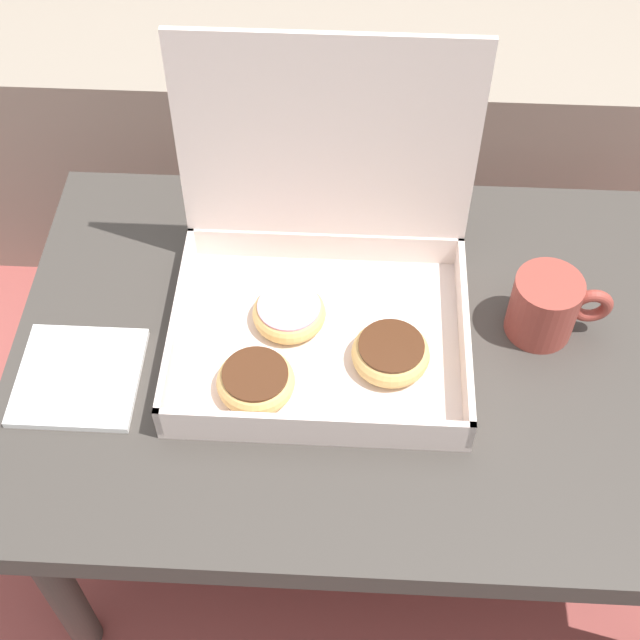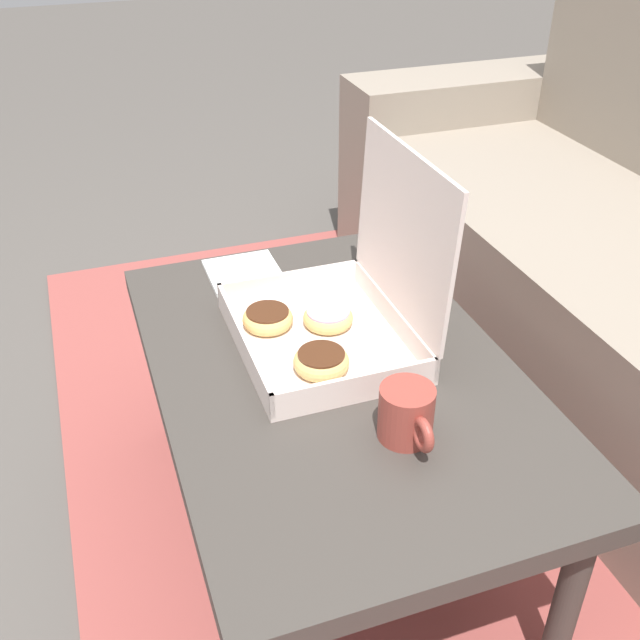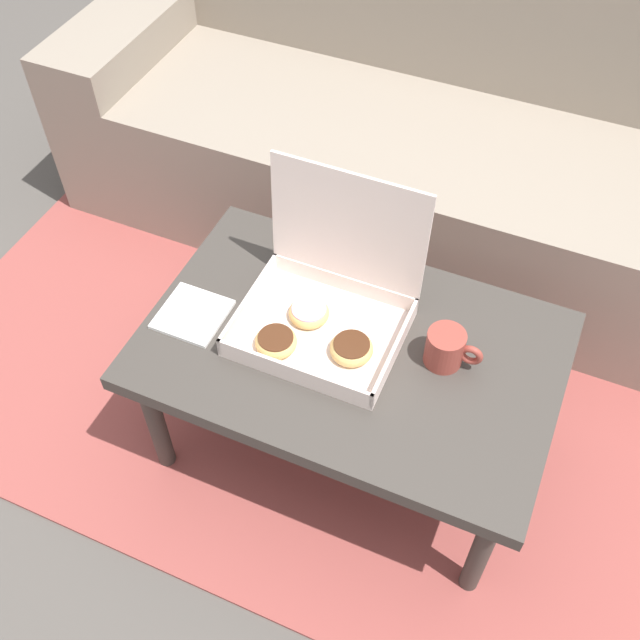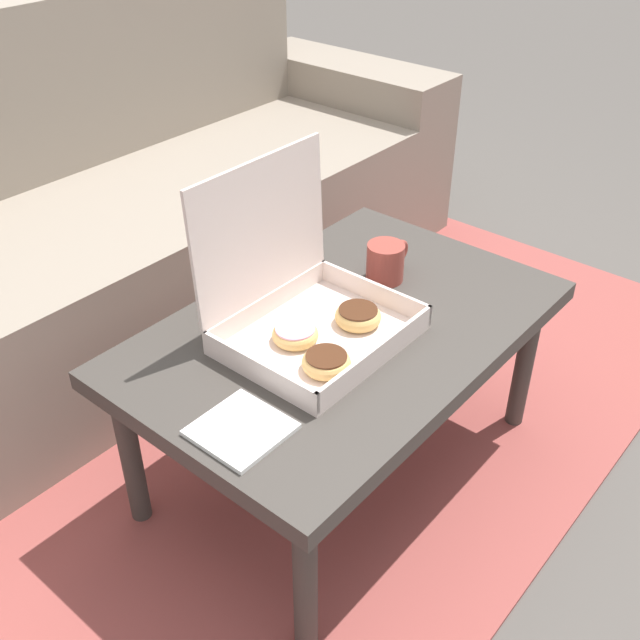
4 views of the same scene
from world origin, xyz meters
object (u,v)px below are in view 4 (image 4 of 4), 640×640
object	(u,v)px
pastry_box	(308,309)
coffee_mug	(386,262)
coffee_table	(344,341)
couch	(93,237)

from	to	relation	value
pastry_box	coffee_mug	world-z (taller)	pastry_box
coffee_table	pastry_box	distance (m)	0.14
pastry_box	coffee_mug	size ratio (longest dim) A/B	2.87
couch	coffee_mug	xyz separation A→B (m)	(0.20, -0.86, 0.15)
coffee_table	couch	bearing A→B (deg)	90.00
couch	coffee_table	world-z (taller)	couch
couch	coffee_table	xyz separation A→B (m)	(0.00, -0.90, 0.06)
couch	coffee_table	distance (m)	0.90
coffee_table	pastry_box	world-z (taller)	pastry_box
pastry_box	coffee_table	bearing A→B (deg)	-21.04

